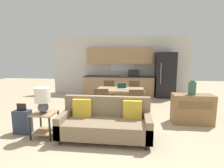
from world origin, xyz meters
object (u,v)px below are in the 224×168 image
(credenza, at_px, (192,109))
(laptop, at_px, (122,88))
(dining_chair_near_left, at_px, (102,102))
(dining_chair_far_left, at_px, (109,91))
(dining_chair_near_right, at_px, (136,103))
(vase, at_px, (192,88))
(table_lamp, at_px, (43,98))
(couch, at_px, (105,123))
(suitcase, at_px, (23,122))
(dining_chair_far_right, at_px, (135,92))
(refrigerator, at_px, (165,75))
(dining_table, at_px, (120,91))
(side_table, at_px, (45,120))

(credenza, height_order, laptop, laptop)
(dining_chair_near_left, distance_m, dining_chair_far_left, 1.60)
(dining_chair_near_right, bearing_deg, vase, 170.05)
(table_lamp, xyz_separation_m, vase, (3.41, 1.20, 0.08))
(vase, xyz_separation_m, dining_chair_near_right, (-1.42, 0.15, -0.47))
(couch, distance_m, suitcase, 1.91)
(vase, relative_size, dining_chair_far_right, 0.42)
(refrigerator, height_order, credenza, refrigerator)
(dining_table, bearing_deg, suitcase, -136.26)
(dining_table, distance_m, side_table, 2.60)
(table_lamp, distance_m, dining_chair_near_right, 2.43)
(table_lamp, height_order, credenza, table_lamp)
(dining_table, relative_size, dining_chair_far_left, 1.73)
(vase, relative_size, dining_chair_near_right, 0.42)
(dining_chair_far_left, bearing_deg, couch, -87.17)
(couch, bearing_deg, dining_chair_near_left, 103.79)
(table_lamp, bearing_deg, laptop, 53.41)
(refrigerator, xyz_separation_m, dining_chair_far_left, (-2.28, -1.41, -0.49))
(dining_table, xyz_separation_m, dining_chair_near_left, (-0.48, -0.78, -0.18))
(side_table, height_order, table_lamp, table_lamp)
(table_lamp, bearing_deg, credenza, 19.58)
(side_table, relative_size, dining_chair_near_left, 0.62)
(vase, xyz_separation_m, suitcase, (-4.00, -1.07, -0.67))
(side_table, distance_m, vase, 3.65)
(couch, bearing_deg, dining_chair_near_right, 61.40)
(dining_chair_far_right, height_order, suitcase, dining_chair_far_right)
(couch, relative_size, dining_chair_far_right, 2.20)
(vase, bearing_deg, dining_table, 153.97)
(dining_table, distance_m, credenza, 2.17)
(side_table, relative_size, credenza, 0.53)
(dining_chair_far_right, relative_size, suitcase, 1.25)
(refrigerator, bearing_deg, dining_chair_far_right, -133.12)
(refrigerator, bearing_deg, dining_chair_near_right, -113.45)
(dining_chair_near_right, bearing_deg, dining_table, -61.76)
(refrigerator, relative_size, dining_table, 1.29)
(table_lamp, distance_m, laptop, 2.63)
(table_lamp, bearing_deg, dining_table, 54.90)
(side_table, bearing_deg, vase, 18.83)
(refrigerator, bearing_deg, dining_chair_near_left, -127.01)
(dining_chair_far_left, relative_size, dining_chair_near_right, 1.00)
(suitcase, bearing_deg, credenza, 15.16)
(refrigerator, xyz_separation_m, laptop, (-1.73, -2.26, -0.20))
(dining_chair_near_right, bearing_deg, couch, 57.62)
(dining_chair_near_left, bearing_deg, dining_chair_far_left, -94.82)
(credenza, relative_size, suitcase, 1.46)
(couch, distance_m, laptop, 2.03)
(couch, relative_size, credenza, 1.88)
(couch, height_order, side_table, couch)
(couch, bearing_deg, dining_chair_far_left, 96.28)
(dining_table, distance_m, couch, 2.03)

